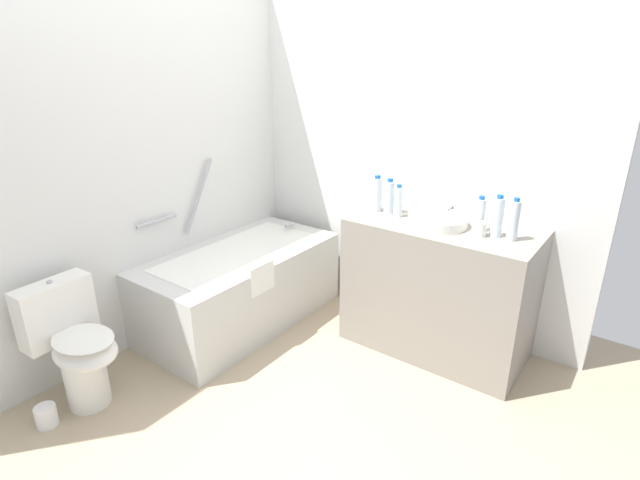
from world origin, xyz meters
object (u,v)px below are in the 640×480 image
water_bottle_1 (398,202)px  water_bottle_2 (377,194)px  water_bottle_3 (498,217)px  drinking_glass_0 (480,229)px  toilet_paper_roll (46,416)px  toilet (75,345)px  sink_basin (438,221)px  bathtub (240,284)px  water_bottle_5 (480,215)px  water_bottle_4 (389,197)px  sink_faucet (451,212)px  water_bottle_0 (514,220)px

water_bottle_1 → water_bottle_2: size_ratio=0.88×
water_bottle_3 → water_bottle_1: bearing=91.3°
drinking_glass_0 → toilet_paper_roll: size_ratio=0.71×
toilet → sink_basin: (1.69, -1.36, 0.54)m
water_bottle_2 → toilet_paper_roll: (-1.95, 0.87, -0.94)m
bathtub → water_bottle_5: bathtub is taller
toilet → bathtub: bearing=83.2°
water_bottle_3 → bathtub: bearing=107.8°
water_bottle_1 → water_bottle_3: size_ratio=0.86×
bathtub → drinking_glass_0: 1.73m
bathtub → water_bottle_2: 1.20m
water_bottle_2 → toilet_paper_roll: 2.34m
water_bottle_2 → water_bottle_4: bearing=-89.0°
toilet_paper_roll → drinking_glass_0: bearing=-40.2°
water_bottle_3 → water_bottle_4: (0.02, 0.72, -0.01)m
sink_faucet → toilet: bearing=144.4°
water_bottle_4 → toilet_paper_roll: water_bottle_4 is taller
toilet_paper_roll → water_bottle_5: bearing=-38.4°
water_bottle_4 → water_bottle_3: bearing=-91.2°
toilet → water_bottle_5: size_ratio=3.34×
water_bottle_1 → drinking_glass_0: 0.56m
water_bottle_1 → drinking_glass_0: water_bottle_1 is taller
water_bottle_4 → toilet_paper_roll: (-1.96, 0.96, -0.93)m
water_bottle_4 → water_bottle_5: size_ratio=1.08×
water_bottle_1 → water_bottle_5: bearing=-84.7°
water_bottle_5 → drinking_glass_0: bearing=-154.7°
water_bottle_2 → drinking_glass_0: size_ratio=2.93×
water_bottle_0 → toilet_paper_roll: size_ratio=2.16×
bathtub → sink_basin: bathtub is taller
water_bottle_0 → water_bottle_1: 0.73m
water_bottle_0 → sink_basin: bearing=91.5°
sink_basin → water_bottle_3: 0.36m
sink_basin → water_bottle_2: bearing=85.9°
water_bottle_0 → toilet_paper_roll: (-1.93, 1.77, -0.94)m
water_bottle_1 → water_bottle_3: (0.01, -0.63, 0.02)m
water_bottle_2 → water_bottle_0: bearing=-91.3°
water_bottle_0 → drinking_glass_0: water_bottle_0 is taller
water_bottle_4 → drinking_glass_0: 0.65m
water_bottle_2 → water_bottle_5: size_ratio=1.12×
sink_basin → water_bottle_3: (0.02, -0.35, 0.09)m
water_bottle_2 → water_bottle_5: (0.02, -0.69, -0.01)m
sink_basin → drinking_glass_0: drinking_glass_0 is taller
water_bottle_4 → toilet: bearing=150.0°
sink_basin → toilet_paper_roll: size_ratio=3.07×
water_bottle_1 → water_bottle_4: size_ratio=0.92×
water_bottle_1 → bathtub: bearing=117.1°
sink_faucet → water_bottle_1: 0.36m
sink_basin → water_bottle_5: (0.05, -0.24, 0.07)m
toilet → water_bottle_4: bearing=57.6°
water_bottle_1 → sink_basin: bearing=-90.9°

